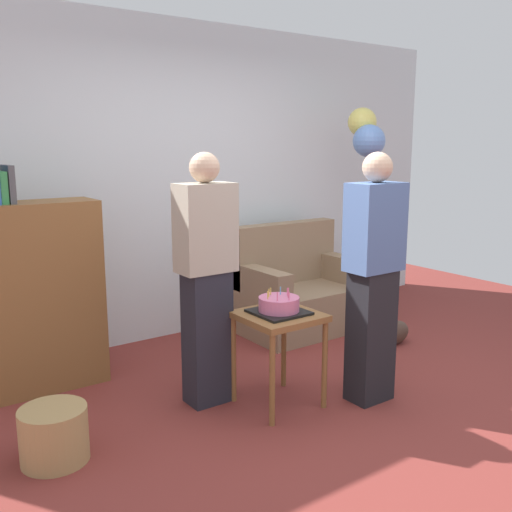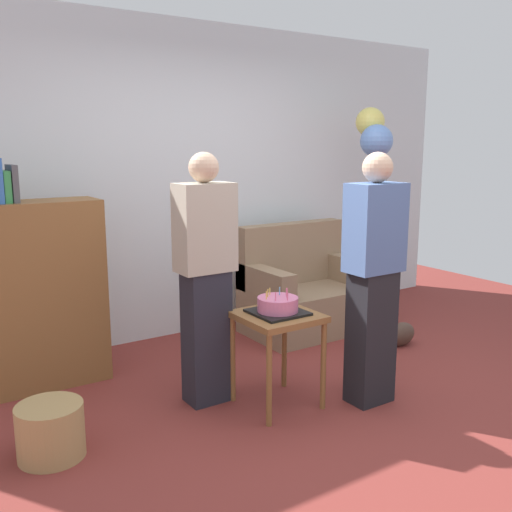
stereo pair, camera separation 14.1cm
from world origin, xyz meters
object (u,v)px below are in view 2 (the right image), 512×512
handbag (401,334)px  person_blowing_candles (206,278)px  wicker_basket (51,431)px  balloon_bunch (374,133)px  bookshelf (43,291)px  side_table (278,328)px  person_holding_cake (373,279)px  birthday_cake (278,306)px  couch (304,293)px

handbag → person_blowing_candles: bearing=-179.2°
wicker_basket → handbag: bearing=3.6°
balloon_bunch → wicker_basket: bearing=-164.7°
bookshelf → handbag: size_ratio=5.77×
bookshelf → side_table: 1.66m
side_table → person_holding_cake: bearing=-28.0°
bookshelf → person_blowing_candles: (0.81, -0.87, 0.16)m
person_holding_cake → birthday_cake: bearing=-2.7°
person_blowing_candles → handbag: size_ratio=5.82×
wicker_basket → bookshelf: bearing=76.8°
side_table → person_holding_cake: (0.54, -0.29, 0.31)m
side_table → person_holding_cake: size_ratio=0.38×
person_holding_cake → wicker_basket: person_holding_cake is taller
bookshelf → person_holding_cake: size_ratio=0.99×
handbag → couch: bearing=117.6°
wicker_basket → person_blowing_candles: bearing=8.4°
couch → side_table: size_ratio=1.78×
side_table → person_holding_cake: 0.69m
balloon_bunch → birthday_cake: bearing=-150.3°
handbag → birthday_cake: bearing=-167.6°
person_holding_cake → wicker_basket: 2.10m
couch → handbag: size_ratio=3.93×
bookshelf → handbag: (2.68, -0.84, -0.57)m
person_holding_cake → balloon_bunch: balloon_bunch is taller
birthday_cake → wicker_basket: 1.50m
wicker_basket → side_table: bearing=-6.3°
bookshelf → balloon_bunch: size_ratio=0.81×
couch → handbag: bearing=-62.4°
bookshelf → person_blowing_candles: bearing=-47.1°
side_table → wicker_basket: size_ratio=1.72×
birthday_cake → wicker_basket: size_ratio=0.89×
side_table → balloon_bunch: 2.42m
birthday_cake → person_holding_cake: bearing=-28.0°
couch → wicker_basket: 2.70m
person_holding_cake → handbag: bearing=-122.3°
bookshelf → side_table: (1.16, -1.18, -0.15)m
couch → person_holding_cake: (-0.57, -1.42, 0.49)m
side_table → birthday_cake: size_ratio=1.93×
handbag → balloon_bunch: size_ratio=0.14×
bookshelf → person_blowing_candles: person_blowing_candles is taller
balloon_bunch → bookshelf: bearing=177.1°
bookshelf → wicker_basket: (-0.24, -1.03, -0.52)m
balloon_bunch → person_blowing_candles: bearing=-161.5°
side_table → balloon_bunch: (1.80, 1.03, 1.25)m
birthday_cake → wicker_basket: birthday_cake is taller
couch → side_table: bearing=-134.3°
handbag → balloon_bunch: bearing=68.2°
bookshelf → wicker_basket: size_ratio=4.49×
person_holding_cake → wicker_basket: size_ratio=4.53×
side_table → handbag: side_table is taller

